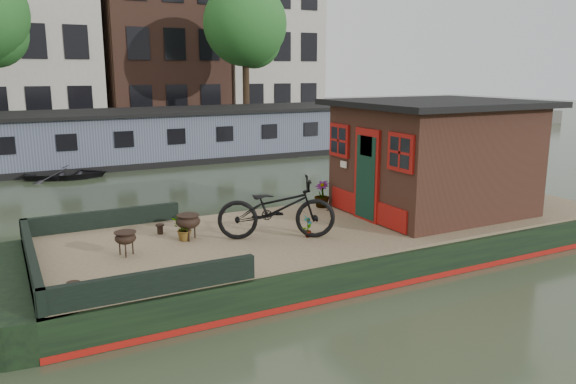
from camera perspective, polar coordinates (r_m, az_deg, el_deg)
name	(u,v)px	position (r m, az deg, el deg)	size (l,w,h in m)	color
ground	(348,253)	(11.73, 6.10, -6.17)	(120.00, 120.00, 0.00)	#323F28
houseboat_hull	(291,250)	(10.99, 0.31, -5.87)	(14.01, 4.02, 0.60)	black
houseboat_deck	(349,224)	(11.55, 6.17, -3.22)	(11.80, 3.80, 0.05)	#8B7A56
bow_bulwark	(88,250)	(9.73, -19.61, -5.61)	(3.00, 4.00, 0.35)	black
cabin	(434,156)	(12.62, 14.60, 3.59)	(4.00, 3.50, 2.42)	black
bicycle	(277,208)	(10.28, -1.17, -1.66)	(0.75, 2.16, 1.14)	black
potted_plant_a	(308,226)	(10.43, 2.02, -3.52)	(0.22, 0.15, 0.42)	brown
potted_plant_c	(184,229)	(10.39, -10.54, -3.71)	(0.40, 0.34, 0.44)	brown
potted_plant_d	(322,194)	(12.72, 3.46, -0.22)	(0.34, 0.34, 0.60)	brown
brazier_front	(188,227)	(10.45, -10.10, -3.53)	(0.44, 0.44, 0.47)	black
brazier_rear	(126,244)	(9.80, -16.15, -5.05)	(0.39, 0.39, 0.42)	black
bollard_port	(160,229)	(10.94, -12.87, -3.70)	(0.16, 0.16, 0.19)	black
bollard_stbd	(74,289)	(8.33, -20.94, -9.22)	(0.18, 0.18, 0.21)	black
dinghy	(66,170)	(21.11, -21.62, 2.06)	(1.94, 2.71, 0.56)	black
far_houseboat	(163,137)	(24.20, -12.60, 5.47)	(20.40, 4.40, 2.11)	slate
quay	(130,134)	(30.55, -15.79, 5.67)	(60.00, 6.00, 0.90)	#47443F
tree_right	(247,28)	(30.97, -4.18, 16.27)	(4.40, 4.40, 7.40)	#332316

